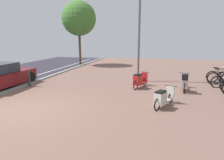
# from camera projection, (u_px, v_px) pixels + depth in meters

# --- Properties ---
(ground) EXTENTS (21.00, 40.00, 0.13)m
(ground) POSITION_uv_depth(u_px,v_px,m) (57.00, 115.00, 7.05)
(ground) COLOR #28212E
(bicycle_rack_05) EXTENTS (1.30, 0.48, 0.93)m
(bicycle_rack_05) POSITION_uv_depth(u_px,v_px,m) (223.00, 82.00, 10.72)
(bicycle_rack_05) COLOR black
(bicycle_rack_05) RESTS_ON ground
(bicycle_rack_06) EXTENTS (1.44, 0.48, 1.02)m
(bicycle_rack_06) POSITION_uv_depth(u_px,v_px,m) (221.00, 79.00, 11.43)
(bicycle_rack_06) COLOR black
(bicycle_rack_06) RESTS_ON ground
(bicycle_rack_07) EXTENTS (1.35, 0.48, 0.97)m
(bicycle_rack_07) POSITION_uv_depth(u_px,v_px,m) (218.00, 76.00, 12.15)
(bicycle_rack_07) COLOR black
(bicycle_rack_07) RESTS_ON ground
(scooter_near) EXTENTS (0.78, 1.59, 0.80)m
(scooter_near) POSITION_uv_depth(u_px,v_px,m) (139.00, 80.00, 10.72)
(scooter_near) COLOR black
(scooter_near) RESTS_ON ground
(scooter_mid) EXTENTS (0.52, 1.84, 0.96)m
(scooter_mid) POSITION_uv_depth(u_px,v_px,m) (184.00, 82.00, 10.07)
(scooter_mid) COLOR black
(scooter_mid) RESTS_ON ground
(scooter_far) EXTENTS (0.89, 1.50, 0.74)m
(scooter_far) POSITION_uv_depth(u_px,v_px,m) (163.00, 98.00, 7.71)
(scooter_far) COLOR black
(scooter_far) RESTS_ON ground
(lamp_post) EXTENTS (0.20, 0.52, 6.38)m
(lamp_post) POSITION_uv_depth(u_px,v_px,m) (139.00, 22.00, 11.82)
(lamp_post) COLOR slate
(lamp_post) RESTS_ON ground
(street_tree) EXTENTS (3.20, 3.20, 5.98)m
(street_tree) POSITION_uv_depth(u_px,v_px,m) (79.00, 19.00, 19.01)
(street_tree) COLOR brown
(street_tree) RESTS_ON ground
(bollard_far) EXTENTS (0.12, 0.12, 0.92)m
(bollard_far) POSITION_uv_depth(u_px,v_px,m) (29.00, 78.00, 11.05)
(bollard_far) COLOR #38383D
(bollard_far) RESTS_ON ground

